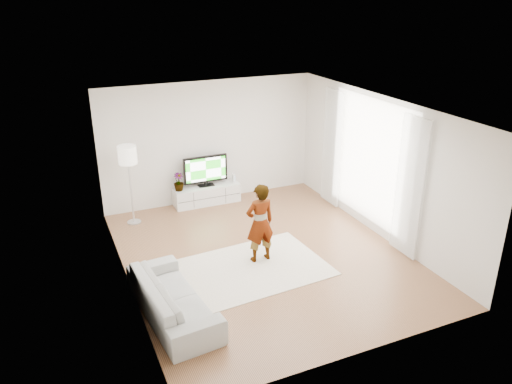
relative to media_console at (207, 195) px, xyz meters
name	(u,v)px	position (x,y,z in m)	size (l,w,h in m)	color
floor	(264,255)	(0.19, -2.76, -0.22)	(6.00, 6.00, 0.00)	#A7714B
ceiling	(265,108)	(0.19, -2.76, 2.58)	(6.00, 6.00, 0.00)	white
wall_left	(122,210)	(-2.31, -2.76, 1.18)	(0.02, 6.00, 2.80)	silver
wall_right	(380,167)	(2.69, -2.76, 1.18)	(0.02, 6.00, 2.80)	silver
wall_back	(210,142)	(0.19, 0.24, 1.18)	(5.00, 0.02, 2.80)	silver
wall_front	(363,266)	(0.19, -5.76, 1.18)	(5.00, 0.02, 2.80)	silver
window	(370,161)	(2.67, -2.46, 1.23)	(0.01, 2.60, 2.50)	white
curtain_near	(409,188)	(2.59, -3.76, 1.13)	(0.04, 0.70, 2.60)	white
curtain_far	(332,148)	(2.59, -1.16, 1.13)	(0.04, 0.70, 2.60)	white
media_console	(207,195)	(0.00, 0.00, 0.00)	(1.53, 0.44, 0.43)	white
television	(206,170)	(0.00, 0.03, 0.60)	(1.03, 0.20, 0.72)	black
game_console	(234,178)	(0.67, 0.00, 0.32)	(0.06, 0.15, 0.20)	white
potted_plant	(179,182)	(-0.65, 0.00, 0.42)	(0.23, 0.23, 0.41)	#3F7238
rug	(253,268)	(-0.18, -3.11, -0.21)	(2.55, 1.83, 0.01)	#F2E4CE
player	(260,223)	(0.05, -2.89, 0.54)	(0.54, 0.36, 1.49)	#334772
sofa	(173,298)	(-1.85, -3.88, 0.09)	(2.12, 0.83, 0.62)	#A6A6A1
floor_lamp	(128,158)	(-1.77, -0.35, 1.23)	(0.38, 0.38, 1.71)	silver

